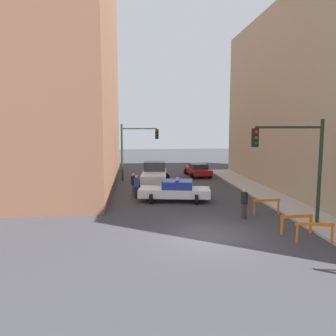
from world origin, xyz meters
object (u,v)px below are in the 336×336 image
object	(u,v)px
traffic_light_far	(134,144)
parked_car_near	(198,170)
barrier_back	(297,221)
barrier_corner	(266,204)
white_truck	(154,174)
police_car	(175,190)
pedestrian_corner	(134,184)
traffic_light_near	(298,156)
pedestrian_crossing	(137,186)
barrier_mid	(315,229)
pedestrian_sidewalk	(244,203)

from	to	relation	value
traffic_light_far	parked_car_near	bearing A→B (deg)	17.75
barrier_back	barrier_corner	world-z (taller)	same
white_truck	barrier_corner	bearing A→B (deg)	-55.90
police_car	barrier_corner	bearing A→B (deg)	-120.45
barrier_corner	pedestrian_corner	bearing A→B (deg)	141.78
parked_car_near	barrier_corner	size ratio (longest dim) A/B	2.76
traffic_light_far	police_car	world-z (taller)	traffic_light_far
traffic_light_far	white_truck	world-z (taller)	traffic_light_far
traffic_light_far	pedestrian_corner	xyz separation A→B (m)	(-0.08, -6.90, -2.54)
traffic_light_near	traffic_light_far	distance (m)	16.87
pedestrian_corner	traffic_light_near	bearing A→B (deg)	-79.50
barrier_back	traffic_light_far	bearing A→B (deg)	114.76
pedestrian_crossing	barrier_back	bearing A→B (deg)	-85.07
pedestrian_corner	barrier_mid	size ratio (longest dim) A/B	1.05
police_car	barrier_mid	world-z (taller)	police_car
pedestrian_crossing	parked_car_near	bearing A→B (deg)	21.33
barrier_back	white_truck	bearing A→B (deg)	112.23
pedestrian_sidewalk	barrier_mid	size ratio (longest dim) A/B	1.05
white_truck	barrier_mid	size ratio (longest dim) A/B	3.54
parked_car_near	barrier_back	world-z (taller)	parked_car_near
parked_car_near	police_car	bearing A→B (deg)	-112.97
pedestrian_sidewalk	traffic_light_near	bearing A→B (deg)	94.37
barrier_back	police_car	bearing A→B (deg)	123.02
parked_car_near	barrier_mid	xyz separation A→B (m)	(1.21, -19.43, -0.06)
parked_car_near	pedestrian_corner	bearing A→B (deg)	-130.03
barrier_mid	traffic_light_near	bearing A→B (deg)	80.07
pedestrian_crossing	barrier_back	xyz separation A→B (m)	(7.30, -8.36, -0.24)
traffic_light_near	barrier_back	bearing A→B (deg)	-115.10
traffic_light_near	barrier_mid	distance (m)	3.90
pedestrian_corner	barrier_corner	bearing A→B (deg)	-73.32
parked_car_near	barrier_mid	size ratio (longest dim) A/B	2.80
traffic_light_near	parked_car_near	world-z (taller)	traffic_light_near
traffic_light_far	barrier_back	xyz separation A→B (m)	(7.43, -16.12, -2.78)
traffic_light_far	pedestrian_sidewalk	world-z (taller)	traffic_light_far
pedestrian_corner	barrier_corner	distance (m)	9.49
traffic_light_near	white_truck	world-z (taller)	traffic_light_near
pedestrian_sidewalk	barrier_mid	world-z (taller)	pedestrian_sidewalk
pedestrian_crossing	barrier_corner	distance (m)	8.82
white_truck	pedestrian_sidewalk	distance (m)	11.97
police_car	white_truck	size ratio (longest dim) A/B	0.89
pedestrian_crossing	pedestrian_corner	distance (m)	0.88
pedestrian_sidewalk	barrier_corner	distance (m)	1.65
white_truck	pedestrian_crossing	world-z (taller)	white_truck
traffic_light_far	barrier_mid	xyz separation A→B (m)	(7.59, -17.39, -2.78)
traffic_light_near	police_car	bearing A→B (deg)	131.60
police_car	parked_car_near	bearing A→B (deg)	-9.11
pedestrian_crossing	barrier_mid	bearing A→B (deg)	-88.45
traffic_light_far	white_truck	xyz separation A→B (m)	(1.72, -2.15, -2.49)
traffic_light_near	barrier_back	xyz separation A→B (m)	(-0.60, -1.28, -2.91)
pedestrian_crossing	pedestrian_corner	xyz separation A→B (m)	(-0.21, 0.86, 0.00)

